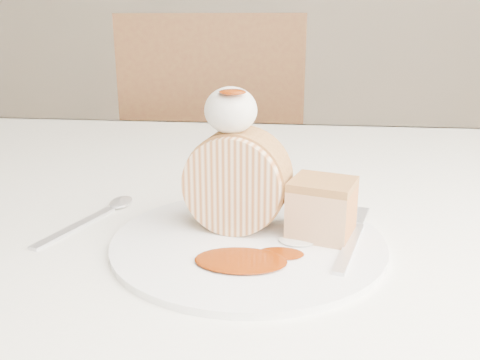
# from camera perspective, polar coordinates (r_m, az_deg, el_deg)

# --- Properties ---
(table) EXTENTS (1.40, 0.90, 0.75)m
(table) POSITION_cam_1_polar(r_m,az_deg,el_deg) (0.78, 4.84, -7.33)
(table) COLOR white
(table) RESTS_ON ground
(chair_far) EXTENTS (0.58, 0.58, 0.98)m
(chair_far) POSITION_cam_1_polar(r_m,az_deg,el_deg) (1.51, -3.43, 1.25)
(chair_far) COLOR brown
(chair_far) RESTS_ON ground
(plate) EXTENTS (0.36, 0.36, 0.01)m
(plate) POSITION_cam_1_polar(r_m,az_deg,el_deg) (0.58, 0.89, -6.64)
(plate) COLOR white
(plate) RESTS_ON table
(roulade_slice) EXTENTS (0.12, 0.08, 0.11)m
(roulade_slice) POSITION_cam_1_polar(r_m,az_deg,el_deg) (0.59, -0.31, -0.12)
(roulade_slice) COLOR beige
(roulade_slice) RESTS_ON plate
(cake_chunk) EXTENTS (0.08, 0.08, 0.05)m
(cake_chunk) POSITION_cam_1_polar(r_m,az_deg,el_deg) (0.58, 8.70, -3.36)
(cake_chunk) COLOR #A97040
(cake_chunk) RESTS_ON plate
(whipped_cream) EXTENTS (0.06, 0.06, 0.05)m
(whipped_cream) POSITION_cam_1_polar(r_m,az_deg,el_deg) (0.57, -0.99, 7.46)
(whipped_cream) COLOR silver
(whipped_cream) RESTS_ON roulade_slice
(caramel_drizzle) EXTENTS (0.03, 0.02, 0.01)m
(caramel_drizzle) POSITION_cam_1_polar(r_m,az_deg,el_deg) (0.54, -0.81, 10.01)
(caramel_drizzle) COLOR #6F2404
(caramel_drizzle) RESTS_ON whipped_cream
(caramel_pool) EXTENTS (0.10, 0.08, 0.00)m
(caramel_pool) POSITION_cam_1_polar(r_m,az_deg,el_deg) (0.52, 0.08, -8.56)
(caramel_pool) COLOR #6F2404
(caramel_pool) RESTS_ON plate
(fork) EXTENTS (0.07, 0.17, 0.00)m
(fork) POSITION_cam_1_polar(r_m,az_deg,el_deg) (0.56, 11.58, -7.03)
(fork) COLOR silver
(fork) RESTS_ON plate
(spoon) EXTENTS (0.07, 0.16, 0.00)m
(spoon) POSITION_cam_1_polar(r_m,az_deg,el_deg) (0.65, -17.14, -4.83)
(spoon) COLOR silver
(spoon) RESTS_ON table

